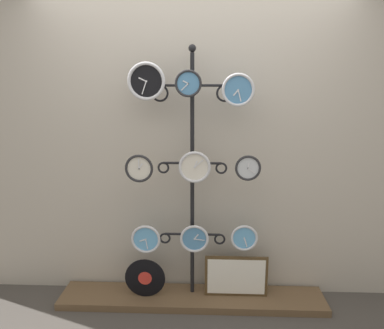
{
  "coord_description": "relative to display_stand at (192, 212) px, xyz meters",
  "views": [
    {
      "loc": [
        0.12,
        -2.46,
        1.81
      ],
      "look_at": [
        0.0,
        0.36,
        1.18
      ],
      "focal_mm": 35.0,
      "sensor_mm": 36.0,
      "label": 1
    }
  ],
  "objects": [
    {
      "name": "ground_plane",
      "position": [
        0.0,
        -0.41,
        -0.77
      ],
      "size": [
        12.0,
        12.0,
        0.0
      ],
      "primitive_type": "plane",
      "color": "#47423D"
    },
    {
      "name": "shop_wall",
      "position": [
        0.0,
        0.16,
        0.63
      ],
      "size": [
        4.4,
        0.04,
        2.8
      ],
      "color": "#BCB2A3",
      "rests_on": "ground_plane"
    },
    {
      "name": "low_shelf",
      "position": [
        0.0,
        -0.06,
        -0.74
      ],
      "size": [
        2.2,
        0.36,
        0.06
      ],
      "color": "brown",
      "rests_on": "ground_plane"
    },
    {
      "name": "display_stand",
      "position": [
        0.0,
        0.0,
        0.0
      ],
      "size": [
        0.62,
        0.32,
        2.08
      ],
      "color": "black",
      "rests_on": "ground_plane"
    },
    {
      "name": "clock_top_left",
      "position": [
        -0.33,
        -0.1,
        1.04
      ],
      "size": [
        0.28,
        0.04,
        0.28
      ],
      "color": "black"
    },
    {
      "name": "clock_top_center",
      "position": [
        -0.02,
        -0.11,
        1.02
      ],
      "size": [
        0.2,
        0.04,
        0.2
      ],
      "color": "#4C84B2"
    },
    {
      "name": "clock_top_right",
      "position": [
        0.34,
        -0.1,
        0.98
      ],
      "size": [
        0.24,
        0.04,
        0.24
      ],
      "color": "#4C84B2"
    },
    {
      "name": "clock_middle_left",
      "position": [
        -0.4,
        -0.1,
        0.39
      ],
      "size": [
        0.22,
        0.04,
        0.22
      ],
      "color": "silver"
    },
    {
      "name": "clock_middle_center",
      "position": [
        0.02,
        -0.11,
        0.4
      ],
      "size": [
        0.25,
        0.04,
        0.25
      ],
      "color": "silver"
    },
    {
      "name": "clock_middle_right",
      "position": [
        0.43,
        -0.07,
        0.39
      ],
      "size": [
        0.2,
        0.04,
        0.2
      ],
      "color": "silver"
    },
    {
      "name": "clock_bottom_left",
      "position": [
        -0.37,
        -0.11,
        -0.19
      ],
      "size": [
        0.24,
        0.04,
        0.24
      ],
      "color": "#60A8DB"
    },
    {
      "name": "clock_bottom_center",
      "position": [
        0.02,
        -0.1,
        -0.19
      ],
      "size": [
        0.23,
        0.04,
        0.23
      ],
      "color": "#4C84B2"
    },
    {
      "name": "clock_bottom_right",
      "position": [
        0.42,
        -0.08,
        -0.18
      ],
      "size": [
        0.22,
        0.04,
        0.22
      ],
      "color": "#60A8DB"
    },
    {
      "name": "vinyl_record",
      "position": [
        -0.39,
        -0.09,
        -0.54
      ],
      "size": [
        0.33,
        0.01,
        0.33
      ],
      "color": "black",
      "rests_on": "low_shelf"
    },
    {
      "name": "picture_frame",
      "position": [
        0.37,
        -0.05,
        -0.54
      ],
      "size": [
        0.52,
        0.02,
        0.35
      ],
      "color": "#4C381E",
      "rests_on": "low_shelf"
    }
  ]
}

